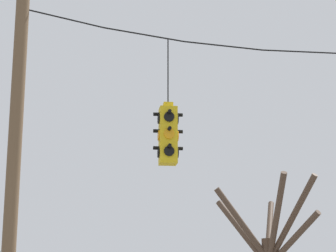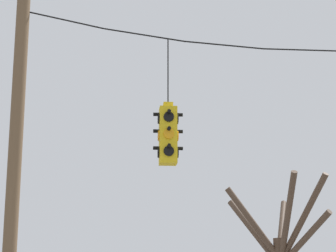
# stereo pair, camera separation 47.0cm
# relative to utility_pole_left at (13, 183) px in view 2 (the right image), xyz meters

# --- Properties ---
(utility_pole_left) EXTENTS (0.26, 0.26, 7.76)m
(utility_pole_left) POSITION_rel_utility_pole_left_xyz_m (0.00, 0.00, 0.00)
(utility_pole_left) COLOR brown
(utility_pole_left) RESTS_ON ground_plane
(span_wire) EXTENTS (11.40, 0.03, 0.69)m
(span_wire) POSITION_rel_utility_pole_left_xyz_m (5.70, 0.00, 3.05)
(span_wire) COLOR black
(traffic_light_near_left_pole) EXTENTS (0.58, 0.58, 2.57)m
(traffic_light_near_left_pole) POSITION_rel_utility_pole_left_xyz_m (2.92, -0.00, 0.99)
(traffic_light_near_left_pole) COLOR yellow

